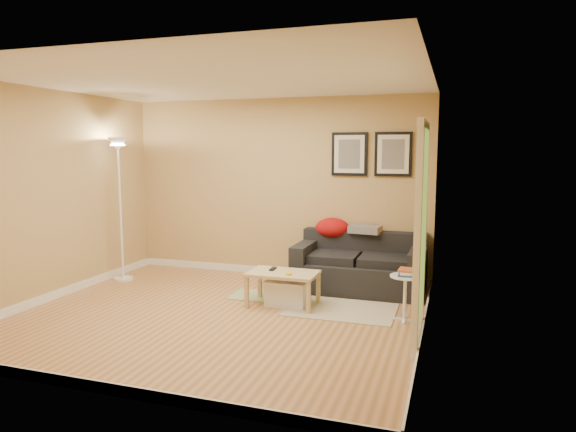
{
  "coord_description": "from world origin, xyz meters",
  "views": [
    {
      "loc": [
        2.5,
        -5.08,
        1.86
      ],
      "look_at": [
        0.55,
        0.85,
        1.05
      ],
      "focal_mm": 31.9,
      "sensor_mm": 36.0,
      "label": 1
    }
  ],
  "objects_px": {
    "side_table": "(405,298)",
    "book_stack": "(407,272)",
    "sofa": "(360,262)",
    "floor_lamp": "(121,213)",
    "storage_bin": "(288,292)",
    "coffee_table": "(283,289)"
  },
  "relations": [
    {
      "from": "side_table",
      "to": "book_stack",
      "type": "distance_m",
      "value": 0.29
    },
    {
      "from": "sofa",
      "to": "floor_lamp",
      "type": "height_order",
      "value": "floor_lamp"
    },
    {
      "from": "side_table",
      "to": "book_stack",
      "type": "height_order",
      "value": "book_stack"
    },
    {
      "from": "storage_bin",
      "to": "book_stack",
      "type": "xyz_separation_m",
      "value": [
        1.41,
        -0.13,
        0.39
      ]
    },
    {
      "from": "sofa",
      "to": "side_table",
      "type": "distance_m",
      "value": 1.28
    },
    {
      "from": "book_stack",
      "to": "side_table",
      "type": "bearing_deg",
      "value": -130.62
    },
    {
      "from": "side_table",
      "to": "book_stack",
      "type": "relative_size",
      "value": 2.22
    },
    {
      "from": "coffee_table",
      "to": "side_table",
      "type": "bearing_deg",
      "value": -20.59
    },
    {
      "from": "sofa",
      "to": "storage_bin",
      "type": "distance_m",
      "value": 1.18
    },
    {
      "from": "sofa",
      "to": "book_stack",
      "type": "relative_size",
      "value": 7.44
    },
    {
      "from": "coffee_table",
      "to": "sofa",
      "type": "bearing_deg",
      "value": 35.71
    },
    {
      "from": "storage_bin",
      "to": "book_stack",
      "type": "relative_size",
      "value": 2.21
    },
    {
      "from": "side_table",
      "to": "coffee_table",
      "type": "bearing_deg",
      "value": 175.82
    },
    {
      "from": "storage_bin",
      "to": "book_stack",
      "type": "bearing_deg",
      "value": -5.33
    },
    {
      "from": "coffee_table",
      "to": "storage_bin",
      "type": "height_order",
      "value": "coffee_table"
    },
    {
      "from": "coffee_table",
      "to": "storage_bin",
      "type": "bearing_deg",
      "value": 21.59
    },
    {
      "from": "sofa",
      "to": "floor_lamp",
      "type": "bearing_deg",
      "value": -171.02
    },
    {
      "from": "book_stack",
      "to": "floor_lamp",
      "type": "relative_size",
      "value": 0.11
    },
    {
      "from": "storage_bin",
      "to": "sofa",
      "type": "bearing_deg",
      "value": 52.85
    },
    {
      "from": "side_table",
      "to": "floor_lamp",
      "type": "xyz_separation_m",
      "value": [
        -4.02,
        0.54,
        0.71
      ]
    },
    {
      "from": "book_stack",
      "to": "floor_lamp",
      "type": "height_order",
      "value": "floor_lamp"
    },
    {
      "from": "floor_lamp",
      "to": "storage_bin",
      "type": "bearing_deg",
      "value": -8.69
    }
  ]
}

